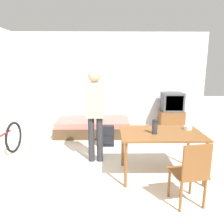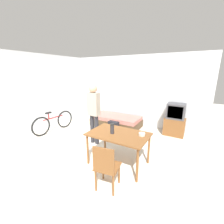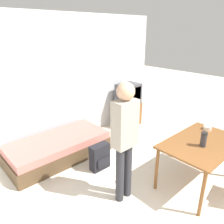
# 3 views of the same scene
# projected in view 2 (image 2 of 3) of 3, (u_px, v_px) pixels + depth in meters

# --- Properties ---
(ground_plane) EXTENTS (20.00, 20.00, 0.00)m
(ground_plane) POSITION_uv_depth(u_px,v_px,m) (61.00, 168.00, 3.39)
(ground_plane) COLOR beige
(wall_back) EXTENTS (5.77, 0.06, 2.70)m
(wall_back) POSITION_uv_depth(u_px,v_px,m) (128.00, 91.00, 6.01)
(wall_back) COLOR silver
(wall_back) RESTS_ON ground_plane
(wall_left) EXTENTS (0.06, 4.55, 2.70)m
(wall_left) POSITION_uv_depth(u_px,v_px,m) (51.00, 92.00, 5.68)
(wall_left) COLOR silver
(wall_left) RESTS_ON ground_plane
(daybed) EXTENTS (1.94, 0.92, 0.42)m
(daybed) POSITION_uv_depth(u_px,v_px,m) (116.00, 121.00, 5.96)
(daybed) COLOR #4C3823
(daybed) RESTS_ON ground_plane
(tv) EXTENTS (0.65, 0.43, 1.10)m
(tv) POSITION_uv_depth(u_px,v_px,m) (175.00, 120.00, 4.98)
(tv) COLOR brown
(tv) RESTS_ON ground_plane
(dining_table) EXTENTS (1.33, 0.85, 0.76)m
(dining_table) POSITION_uv_depth(u_px,v_px,m) (118.00, 137.00, 3.38)
(dining_table) COLOR brown
(dining_table) RESTS_ON ground_plane
(wooden_chair) EXTENTS (0.48, 0.48, 0.91)m
(wooden_chair) POSITION_uv_depth(u_px,v_px,m) (106.00, 166.00, 2.62)
(wooden_chair) COLOR brown
(wooden_chair) RESTS_ON ground_plane
(bicycle) EXTENTS (0.17, 1.63, 0.75)m
(bicycle) POSITION_uv_depth(u_px,v_px,m) (54.00, 122.00, 5.37)
(bicycle) COLOR black
(bicycle) RESTS_ON ground_plane
(person_standing) EXTENTS (0.34, 0.24, 1.77)m
(person_standing) POSITION_uv_depth(u_px,v_px,m) (94.00, 110.00, 4.30)
(person_standing) COLOR #28282D
(person_standing) RESTS_ON ground_plane
(thermos_flask) EXTENTS (0.09, 0.09, 0.23)m
(thermos_flask) POSITION_uv_depth(u_px,v_px,m) (112.00, 128.00, 3.33)
(thermos_flask) COLOR #2D2D33
(thermos_flask) RESTS_ON dining_table
(mate_bowl) EXTENTS (0.14, 0.14, 0.06)m
(mate_bowl) POSITION_uv_depth(u_px,v_px,m) (142.00, 134.00, 3.24)
(mate_bowl) COLOR beige
(mate_bowl) RESTS_ON dining_table
(backpack) EXTENTS (0.36, 0.20, 0.47)m
(backpack) POSITION_uv_depth(u_px,v_px,m) (113.00, 128.00, 5.08)
(backpack) COLOR black
(backpack) RESTS_ON ground_plane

